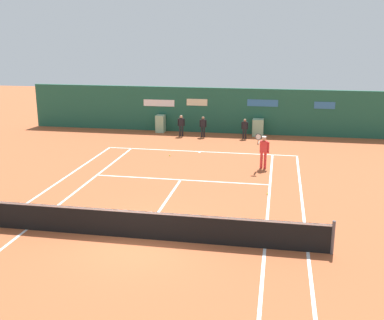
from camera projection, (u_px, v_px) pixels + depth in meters
The scene contains 9 objects.
ground_plane at pixel (145, 231), 15.92m from camera, with size 80.00×80.00×0.01m.
tennis_net at pixel (140, 224), 15.24m from camera, with size 12.10×0.10×1.07m.
sponsor_back_wall at pixel (214, 111), 31.09m from camera, with size 25.00×1.02×2.96m.
player_on_baseline at pixel (263, 149), 22.96m from camera, with size 0.68×0.67×1.84m.
ball_kid_left_post at pixel (203, 125), 29.89m from camera, with size 0.44×0.19×1.33m.
ball_kid_centre_post at pixel (245, 127), 29.43m from camera, with size 0.42×0.18×1.26m.
ball_kid_right_post at pixel (181, 124), 30.13m from camera, with size 0.45×0.23×1.36m.
tennis_ball_by_sideline at pixel (267, 194), 19.50m from camera, with size 0.07×0.07×0.07m, color #CCE033.
tennis_ball_mid_court at pixel (170, 155), 25.51m from camera, with size 0.07×0.07×0.07m, color #CCE033.
Camera 1 is at (4.23, -13.62, 6.50)m, focal length 44.35 mm.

